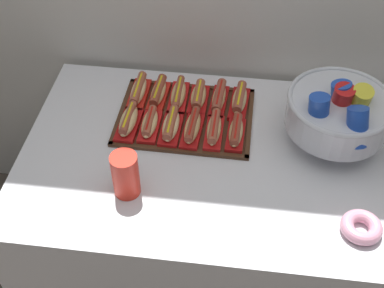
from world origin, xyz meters
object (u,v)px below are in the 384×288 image
hot_dog_5 (236,132)px  hot_dog_8 (178,95)px  buffet_table (216,219)px  hot_dog_7 (158,93)px  hot_dog_10 (219,98)px  hot_dog_3 (192,128)px  cup_stack (126,175)px  hot_dog_6 (138,91)px  punch_bowl (339,112)px  hot_dog_4 (214,129)px  hot_dog_2 (171,126)px  hot_dog_9 (199,97)px  serving_tray (185,117)px  hot_dog_0 (129,121)px  hot_dog_11 (239,100)px  hot_dog_1 (150,124)px  donut (361,227)px

hot_dog_5 → hot_dog_8: bearing=143.1°
buffet_table → hot_dog_7: 0.54m
hot_dog_8 → hot_dog_10: (0.15, -0.00, 0.00)m
hot_dog_3 → cup_stack: 0.33m
hot_dog_6 → hot_dog_8: bearing=-0.7°
punch_bowl → hot_dog_5: bearing=-174.8°
hot_dog_6 → hot_dog_10: (0.30, -0.00, 0.00)m
buffet_table → hot_dog_6: size_ratio=7.51×
punch_bowl → hot_dog_4: bearing=-175.9°
hot_dog_8 → hot_dog_3: bearing=-66.2°
hot_dog_2 → hot_dog_9: 0.18m
hot_dog_5 → cup_stack: size_ratio=1.03×
hot_dog_5 → hot_dog_2: bearing=179.3°
buffet_table → hot_dog_7: bearing=135.6°
serving_tray → punch_bowl: size_ratio=1.39×
hot_dog_0 → hot_dog_7: 0.18m
hot_dog_11 → punch_bowl: (0.33, -0.14, 0.10)m
hot_dog_6 → cup_stack: 0.45m
buffet_table → cup_stack: 0.56m
hot_dog_5 → hot_dog_7: bearing=150.5°
hot_dog_7 → hot_dog_11: bearing=-0.7°
hot_dog_9 → hot_dog_7: bearing=179.3°
hot_dog_7 → hot_dog_6: bearing=179.3°
hot_dog_6 → cup_stack: size_ratio=1.15×
serving_tray → hot_dog_0: size_ratio=2.78×
buffet_table → hot_dog_1: size_ratio=8.46×
hot_dog_4 → hot_dog_11: bearing=64.9°
hot_dog_6 → donut: size_ratio=1.47×
hot_dog_2 → hot_dog_9: bearing=64.9°
hot_dog_2 → hot_dog_8: hot_dog_2 is taller
hot_dog_5 → cup_stack: 0.42m
hot_dog_0 → hot_dog_1: (0.07, -0.00, -0.00)m
serving_tray → hot_dog_10: hot_dog_10 is taller
serving_tray → hot_dog_11: hot_dog_11 is taller
hot_dog_3 → hot_dog_10: bearing=64.9°
hot_dog_8 → hot_dog_5: bearing=-36.9°
hot_dog_2 → hot_dog_1: bearing=179.3°
hot_dog_0 → hot_dog_10: hot_dog_0 is taller
hot_dog_4 → cup_stack: 0.37m
hot_dog_8 → punch_bowl: 0.58m
hot_dog_2 → cup_stack: size_ratio=1.11×
buffet_table → punch_bowl: bearing=16.2°
hot_dog_8 → hot_dog_11: 0.23m
hot_dog_4 → hot_dog_3: bearing=179.3°
hot_dog_6 → hot_dog_11: 0.38m
serving_tray → punch_bowl: punch_bowl is taller
buffet_table → donut: bearing=-30.8°
hot_dog_8 → hot_dog_7: bearing=179.3°
hot_dog_2 → hot_dog_11: (0.23, 0.16, 0.00)m
hot_dog_6 → hot_dog_10: 0.30m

